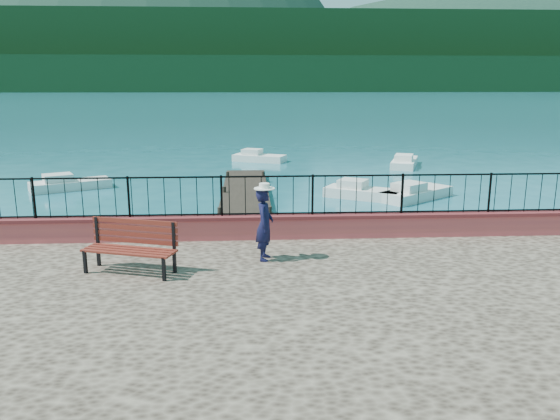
{
  "coord_description": "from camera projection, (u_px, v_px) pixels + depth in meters",
  "views": [
    {
      "loc": [
        -1.84,
        -9.17,
        4.93
      ],
      "look_at": [
        -1.19,
        2.0,
        2.3
      ],
      "focal_mm": 35.0,
      "sensor_mm": 36.0,
      "label": 1
    }
  ],
  "objects": [
    {
      "name": "ground",
      "position": [
        350.0,
        354.0,
        10.15
      ],
      "size": [
        2000.0,
        2000.0,
        0.0
      ],
      "primitive_type": "plane",
      "color": "#19596B",
      "rests_on": "ground"
    },
    {
      "name": "parapet",
      "position": [
        324.0,
        226.0,
        13.4
      ],
      "size": [
        28.0,
        0.46,
        0.58
      ],
      "primitive_type": "cube",
      "color": "#CB4E49",
      "rests_on": "promenade"
    },
    {
      "name": "railing",
      "position": [
        325.0,
        195.0,
        13.23
      ],
      "size": [
        27.0,
        0.05,
        0.95
      ],
      "primitive_type": "cube",
      "color": "black",
      "rests_on": "parapet"
    },
    {
      "name": "dock",
      "position": [
        245.0,
        206.0,
        21.66
      ],
      "size": [
        2.0,
        16.0,
        0.3
      ],
      "primitive_type": "cube",
      "color": "#2D231C",
      "rests_on": "ground"
    },
    {
      "name": "far_forest",
      "position": [
        251.0,
        75.0,
        299.65
      ],
      "size": [
        900.0,
        60.0,
        18.0
      ],
      "primitive_type": "cube",
      "color": "black",
      "rests_on": "ground"
    },
    {
      "name": "foothills",
      "position": [
        250.0,
        55.0,
        354.99
      ],
      "size": [
        900.0,
        120.0,
        44.0
      ],
      "primitive_type": "cube",
      "color": "black",
      "rests_on": "ground"
    },
    {
      "name": "companion_hill",
      "position": [
        461.0,
        87.0,
        566.91
      ],
      "size": [
        448.0,
        384.0,
        180.0
      ],
      "primitive_type": "ellipsoid",
      "color": "#142D23",
      "rests_on": "ground"
    },
    {
      "name": "park_bench",
      "position": [
        131.0,
        257.0,
        10.9
      ],
      "size": [
        1.97,
        1.16,
        1.04
      ],
      "rotation": [
        0.0,
        0.0,
        -0.31
      ],
      "color": "black",
      "rests_on": "promenade"
    },
    {
      "name": "person",
      "position": [
        265.0,
        225.0,
        11.6
      ],
      "size": [
        0.46,
        0.62,
        1.55
      ],
      "primitive_type": "imported",
      "rotation": [
        0.0,
        0.0,
        1.4
      ],
      "color": "black",
      "rests_on": "promenade"
    },
    {
      "name": "hat",
      "position": [
        264.0,
        186.0,
        11.41
      ],
      "size": [
        0.44,
        0.44,
        0.12
      ],
      "primitive_type": "cylinder",
      "color": "white",
      "rests_on": "person"
    },
    {
      "name": "boat_1",
      "position": [
        363.0,
        189.0,
        23.71
      ],
      "size": [
        3.48,
        2.79,
        0.8
      ],
      "primitive_type": "cube",
      "rotation": [
        0.0,
        0.0,
        -0.54
      ],
      "color": "silver",
      "rests_on": "ground"
    },
    {
      "name": "boat_2",
      "position": [
        417.0,
        190.0,
        23.53
      ],
      "size": [
        3.69,
        3.25,
        0.8
      ],
      "primitive_type": "cube",
      "rotation": [
        0.0,
        0.0,
        0.65
      ],
      "color": "silver",
      "rests_on": "ground"
    },
    {
      "name": "boat_3",
      "position": [
        70.0,
        181.0,
        25.62
      ],
      "size": [
        3.77,
        2.79,
        0.8
      ],
      "primitive_type": "cube",
      "rotation": [
        0.0,
        0.0,
        0.47
      ],
      "color": "silver",
      "rests_on": "ground"
    },
    {
      "name": "boat_4",
      "position": [
        259.0,
        155.0,
        34.7
      ],
      "size": [
        3.52,
        2.46,
        0.8
      ],
      "primitive_type": "cube",
      "rotation": [
        0.0,
        0.0,
        -0.4
      ],
      "color": "silver",
      "rests_on": "ground"
    },
    {
      "name": "boat_5",
      "position": [
        405.0,
        160.0,
        32.71
      ],
      "size": [
        2.57,
        4.04,
        0.8
      ],
      "primitive_type": "cube",
      "rotation": [
        0.0,
        0.0,
        1.21
      ],
      "color": "white",
      "rests_on": "ground"
    }
  ]
}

